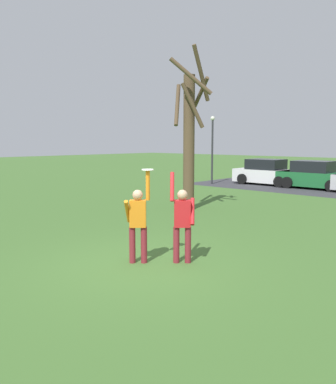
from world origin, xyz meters
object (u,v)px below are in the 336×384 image
(person_defender, at_px, (182,220))
(bare_tree_tall, at_px, (190,134))
(frisbee_disc, at_px, (148,170))
(lamppost_by_lot, at_px, (212,143))
(person_catcher, at_px, (138,220))
(parked_car_green, at_px, (315,176))
(parked_car_white, at_px, (267,173))

(person_defender, height_order, bare_tree_tall, bare_tree_tall)
(frisbee_disc, distance_m, lamppost_by_lot, 16.76)
(person_catcher, relative_size, person_defender, 1.02)
(person_defender, bearing_deg, frisbee_disc, 0.00)
(frisbee_disc, distance_m, parked_car_green, 16.59)
(person_defender, distance_m, frisbee_disc, 1.35)
(lamppost_by_lot, bearing_deg, person_catcher, -58.99)
(frisbee_disc, bearing_deg, lamppost_by_lot, 121.76)
(bare_tree_tall, bearing_deg, person_catcher, -59.33)
(parked_car_white, xyz_separation_m, lamppost_by_lot, (-2.75, -2.08, 1.86))
(person_catcher, xyz_separation_m, lamppost_by_lot, (-8.66, 14.40, 1.60))
(person_catcher, distance_m, parked_car_white, 17.52)
(parked_car_white, relative_size, bare_tree_tall, 0.66)
(frisbee_disc, height_order, parked_car_green, frisbee_disc)
(parked_car_white, distance_m, lamppost_by_lot, 3.92)
(person_defender, height_order, parked_car_white, person_defender)
(bare_tree_tall, bearing_deg, lamppost_by_lot, 121.26)
(lamppost_by_lot, bearing_deg, person_defender, -55.67)
(person_defender, bearing_deg, lamppost_by_lot, -98.81)
(parked_car_white, xyz_separation_m, parked_car_green, (3.08, -0.07, 0.00))
(frisbee_disc, distance_m, bare_tree_tall, 7.12)
(person_defender, relative_size, frisbee_disc, 7.72)
(parked_car_white, relative_size, lamppost_by_lot, 0.97)
(person_defender, distance_m, bare_tree_tall, 7.24)
(person_defender, distance_m, lamppost_by_lot, 16.70)
(parked_car_green, bearing_deg, person_defender, -76.86)
(frisbee_disc, xyz_separation_m, lamppost_by_lot, (-8.82, 14.25, 0.49))
(parked_car_green, xyz_separation_m, lamppost_by_lot, (-5.82, -2.01, 1.86))
(person_catcher, relative_size, lamppost_by_lot, 0.49)
(lamppost_by_lot, bearing_deg, frisbee_disc, -58.24)
(person_catcher, height_order, parked_car_green, person_catcher)
(parked_car_green, relative_size, lamppost_by_lot, 0.97)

